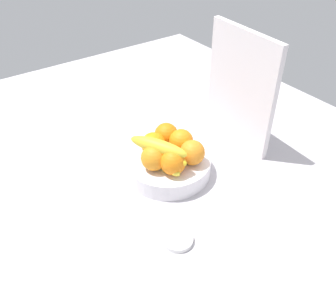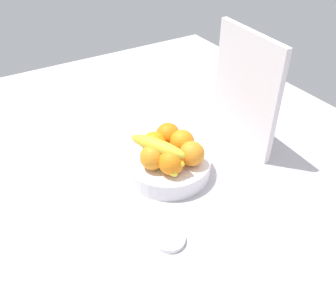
% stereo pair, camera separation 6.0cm
% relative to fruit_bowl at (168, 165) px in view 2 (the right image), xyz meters
% --- Properties ---
extents(ground_plane, '(1.80, 1.40, 0.03)m').
position_rel_fruit_bowl_xyz_m(ground_plane, '(-0.01, 0.03, -0.04)').
color(ground_plane, '#B9B4BA').
extents(fruit_bowl, '(0.25, 0.25, 0.05)m').
position_rel_fruit_bowl_xyz_m(fruit_bowl, '(0.00, 0.00, 0.00)').
color(fruit_bowl, white).
rests_on(fruit_bowl, ground_plane).
extents(orange_front_left, '(0.07, 0.07, 0.07)m').
position_rel_fruit_bowl_xyz_m(orange_front_left, '(-0.01, 0.05, 0.06)').
color(orange_front_left, orange).
rests_on(orange_front_left, fruit_bowl).
extents(orange_front_right, '(0.07, 0.07, 0.07)m').
position_rel_fruit_bowl_xyz_m(orange_front_right, '(-0.06, 0.03, 0.06)').
color(orange_front_right, orange).
rests_on(orange_front_right, fruit_bowl).
extents(orange_center, '(0.07, 0.07, 0.07)m').
position_rel_fruit_bowl_xyz_m(orange_center, '(-0.04, -0.02, 0.06)').
color(orange_center, orange).
rests_on(orange_center, fruit_bowl).
extents(orange_back_left, '(0.07, 0.07, 0.07)m').
position_rel_fruit_bowl_xyz_m(orange_back_left, '(0.01, -0.06, 0.06)').
color(orange_back_left, orange).
rests_on(orange_back_left, fruit_bowl).
extents(orange_back_right, '(0.07, 0.07, 0.07)m').
position_rel_fruit_bowl_xyz_m(orange_back_right, '(0.06, -0.02, 0.06)').
color(orange_back_right, orange).
rests_on(orange_back_right, fruit_bowl).
extents(orange_top_stack, '(0.07, 0.07, 0.07)m').
position_rel_fruit_bowl_xyz_m(orange_top_stack, '(0.05, 0.04, 0.06)').
color(orange_top_stack, orange).
rests_on(orange_top_stack, fruit_bowl).
extents(banana_bunch, '(0.17, 0.11, 0.08)m').
position_rel_fruit_bowl_xyz_m(banana_bunch, '(0.01, -0.03, 0.07)').
color(banana_bunch, yellow).
rests_on(banana_bunch, fruit_bowl).
extents(cutting_board, '(0.28, 0.04, 0.36)m').
position_rel_fruit_bowl_xyz_m(cutting_board, '(-0.02, 0.28, 0.15)').
color(cutting_board, white).
rests_on(cutting_board, ground_plane).
extents(jar_lid, '(0.07, 0.07, 0.01)m').
position_rel_fruit_bowl_xyz_m(jar_lid, '(0.22, -0.13, -0.02)').
color(jar_lid, white).
rests_on(jar_lid, ground_plane).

